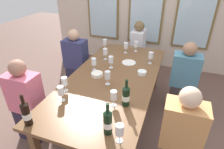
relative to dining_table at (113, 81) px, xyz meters
name	(u,v)px	position (x,y,z in m)	size (l,w,h in m)	color
ground_plane	(113,120)	(0.00, 0.00, -0.67)	(12.00, 12.00, 0.00)	brown
dining_table	(113,81)	(0.00, 0.00, 0.00)	(1.07, 2.27, 0.74)	brown
white_plate_0	(129,63)	(0.09, 0.47, 0.07)	(0.21, 0.21, 0.01)	white
wine_bottle_0	(108,122)	(0.28, -0.90, 0.18)	(0.08, 0.08, 0.31)	black
wine_bottle_1	(126,96)	(0.31, -0.49, 0.18)	(0.08, 0.08, 0.30)	black
wine_bottle_2	(26,113)	(-0.43, -1.04, 0.19)	(0.08, 0.08, 0.32)	black
tasting_bowl_0	(97,74)	(-0.20, -0.05, 0.09)	(0.15, 0.15, 0.05)	white
tasting_bowl_1	(142,73)	(0.34, 0.20, 0.09)	(0.12, 0.12, 0.05)	white
wine_glass_0	(114,96)	(0.20, -0.53, 0.19)	(0.07, 0.07, 0.17)	white
wine_glass_1	(65,82)	(-0.40, -0.47, 0.18)	(0.07, 0.07, 0.17)	white
wine_glass_2	(126,46)	(-0.06, 0.82, 0.18)	(0.07, 0.07, 0.17)	white
wine_glass_3	(111,60)	(-0.11, 0.23, 0.19)	(0.07, 0.07, 0.17)	white
wine_glass_4	(151,56)	(0.38, 0.56, 0.19)	(0.07, 0.07, 0.17)	white
wine_glass_5	(120,130)	(0.40, -0.95, 0.19)	(0.07, 0.07, 0.17)	white
wine_glass_6	(61,91)	(-0.34, -0.64, 0.19)	(0.07, 0.07, 0.17)	white
wine_glass_7	(136,45)	(0.08, 0.94, 0.18)	(0.07, 0.07, 0.17)	white
wine_glass_8	(105,52)	(-0.29, 0.47, 0.19)	(0.07, 0.07, 0.17)	white
wine_glass_9	(105,42)	(-0.45, 0.85, 0.19)	(0.07, 0.07, 0.17)	white
wine_glass_10	(108,75)	(0.00, -0.18, 0.19)	(0.07, 0.07, 0.17)	white
wine_glass_11	(94,62)	(-0.30, 0.10, 0.18)	(0.07, 0.07, 0.17)	white
seated_person_0	(27,103)	(-0.89, -0.61, -0.15)	(0.38, 0.24, 1.11)	#2A2337
seated_person_1	(180,138)	(0.89, -0.54, -0.15)	(0.38, 0.24, 1.11)	#30323B
seated_person_2	(76,62)	(-0.89, 0.61, -0.15)	(0.38, 0.24, 1.11)	#22253D
seated_person_3	(183,80)	(0.89, 0.61, -0.15)	(0.38, 0.24, 1.11)	#393235
seated_person_4	(138,51)	(0.00, 1.48, -0.15)	(0.24, 0.38, 1.11)	#222C3C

